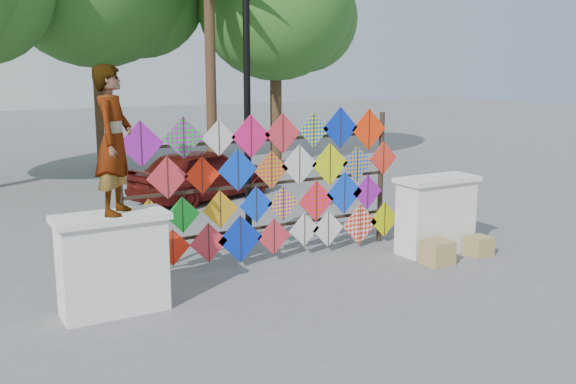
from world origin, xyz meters
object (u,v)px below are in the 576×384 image
at_px(vendor_woman, 114,140).
at_px(lamppost, 247,89).
at_px(sedan, 203,174).
at_px(kite_rack, 275,186).

bearing_deg(vendor_woman, lamppost, -19.21).
height_order(vendor_woman, lamppost, lamppost).
distance_m(sedan, lamppost, 4.34).
relative_size(vendor_woman, sedan, 0.51).
relative_size(kite_rack, lamppost, 1.10).
bearing_deg(sedan, kite_rack, 151.17).
bearing_deg(lamppost, vendor_woman, -142.89).
relative_size(vendor_woman, lamppost, 0.41).
xyz_separation_m(sedan, lamppost, (-0.68, -3.75, 2.08)).
bearing_deg(kite_rack, sedan, 80.50).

